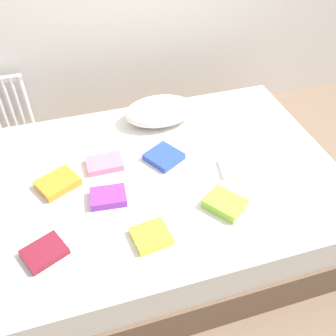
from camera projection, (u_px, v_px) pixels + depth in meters
name	position (u px, v px, depth m)	size (l,w,h in m)	color
ground_plane	(170.00, 225.00, 2.55)	(8.00, 8.00, 0.00)	#7F6651
bed	(170.00, 200.00, 2.39)	(2.00, 1.50, 0.50)	brown
radiator	(2.00, 108.00, 2.93)	(0.42, 0.04, 0.50)	white
pillow	(160.00, 111.00, 2.53)	(0.48, 0.31, 0.16)	white
textbook_blue	(164.00, 157.00, 2.28)	(0.19, 0.19, 0.04)	#2847B7
textbook_white	(239.00, 168.00, 2.22)	(0.22, 0.16, 0.02)	white
textbook_yellow	(151.00, 236.00, 1.85)	(0.18, 0.16, 0.03)	yellow
textbook_purple	(108.00, 197.00, 2.03)	(0.19, 0.14, 0.05)	purple
textbook_maroon	(44.00, 252.00, 1.78)	(0.19, 0.15, 0.03)	maroon
textbook_pink	(105.00, 163.00, 2.23)	(0.21, 0.15, 0.04)	pink
textbook_orange	(58.00, 183.00, 2.11)	(0.22, 0.17, 0.04)	orange
textbook_lime	(225.00, 204.00, 1.99)	(0.20, 0.15, 0.05)	#8CC638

